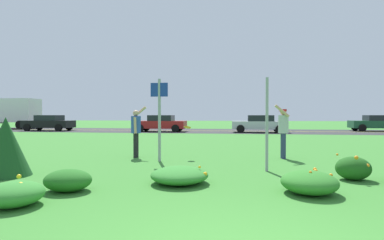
% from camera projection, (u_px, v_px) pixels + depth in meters
% --- Properties ---
extents(ground_plane, '(120.00, 120.00, 0.00)m').
position_uv_depth(ground_plane, '(240.00, 145.00, 15.73)').
color(ground_plane, '#387A2D').
extents(highway_strip, '(120.00, 8.27, 0.01)m').
position_uv_depth(highway_strip, '(240.00, 131.00, 28.45)').
color(highway_strip, '#2D2D30').
rests_on(highway_strip, ground).
extents(highway_center_stripe, '(120.00, 0.16, 0.00)m').
position_uv_depth(highway_center_stripe, '(240.00, 131.00, 28.45)').
color(highway_center_stripe, yellow).
rests_on(highway_center_stripe, ground).
extents(daylily_clump_front_left, '(0.93, 0.96, 0.46)m').
position_uv_depth(daylily_clump_front_left, '(14.00, 194.00, 5.15)').
color(daylily_clump_front_left, '#337F2D').
rests_on(daylily_clump_front_left, ground).
extents(daylily_clump_mid_center, '(0.94, 0.86, 0.43)m').
position_uv_depth(daylily_clump_mid_center, '(68.00, 180.00, 6.16)').
color(daylily_clump_mid_center, '#23661E').
rests_on(daylily_clump_mid_center, ground).
extents(daylily_clump_front_right, '(0.78, 0.69, 0.60)m').
position_uv_depth(daylily_clump_front_right, '(353.00, 168.00, 7.21)').
color(daylily_clump_front_right, '#1E5619').
rests_on(daylily_clump_front_right, ground).
extents(daylily_clump_mid_left, '(1.06, 1.16, 0.46)m').
position_uv_depth(daylily_clump_mid_left, '(309.00, 182.00, 5.98)').
color(daylily_clump_mid_left, '#2D7526').
rests_on(daylily_clump_mid_left, ground).
extents(daylily_clump_mid_right, '(1.26, 1.32, 0.39)m').
position_uv_depth(daylily_clump_mid_right, '(180.00, 175.00, 6.85)').
color(daylily_clump_mid_right, '#337F2D').
rests_on(daylily_clump_mid_right, ground).
extents(sign_post_near_path, '(0.56, 0.10, 2.65)m').
position_uv_depth(sign_post_near_path, '(159.00, 112.00, 10.06)').
color(sign_post_near_path, '#93969B').
rests_on(sign_post_near_path, ground).
extents(sign_post_by_roadside, '(0.07, 0.10, 2.49)m').
position_uv_depth(sign_post_by_roadside, '(267.00, 124.00, 8.33)').
color(sign_post_by_roadside, '#93969B').
rests_on(sign_post_by_roadside, ground).
extents(evergreen_shrub_side, '(1.17, 1.17, 1.45)m').
position_uv_depth(evergreen_shrub_side, '(6.00, 147.00, 7.66)').
color(evergreen_shrub_side, '#19471E').
rests_on(evergreen_shrub_side, ground).
extents(person_thrower_blue_shirt, '(0.50, 0.51, 1.81)m').
position_uv_depth(person_thrower_blue_shirt, '(136.00, 129.00, 11.03)').
color(person_thrower_blue_shirt, '#2D4C9E').
rests_on(person_thrower_blue_shirt, ground).
extents(person_catcher_red_cap_gray_shirt, '(0.51, 0.51, 1.85)m').
position_uv_depth(person_catcher_red_cap_gray_shirt, '(283.00, 128.00, 10.71)').
color(person_catcher_red_cap_gray_shirt, '#B2B2B7').
rests_on(person_catcher_red_cap_gray_shirt, ground).
extents(frisbee_orange, '(0.25, 0.23, 0.13)m').
position_uv_depth(frisbee_orange, '(187.00, 127.00, 10.78)').
color(frisbee_orange, orange).
extents(car_dark_green_leftmost, '(4.50, 2.00, 1.45)m').
position_uv_depth(car_dark_green_leftmost, '(377.00, 123.00, 28.44)').
color(car_dark_green_leftmost, '#194C2D').
rests_on(car_dark_green_leftmost, ground).
extents(car_silver_center_left, '(4.50, 2.00, 1.45)m').
position_uv_depth(car_silver_center_left, '(260.00, 124.00, 26.35)').
color(car_silver_center_left, '#B7BABF').
rests_on(car_silver_center_left, ground).
extents(car_red_center_right, '(4.50, 2.00, 1.45)m').
position_uv_depth(car_red_center_right, '(160.00, 123.00, 27.62)').
color(car_red_center_right, maroon).
rests_on(car_red_center_right, ground).
extents(car_black_rightmost, '(4.50, 2.00, 1.45)m').
position_uv_depth(car_black_rightmost, '(49.00, 123.00, 29.21)').
color(car_black_rightmost, black).
rests_on(car_black_rightmost, ground).
extents(box_truck_gray, '(6.70, 2.46, 3.20)m').
position_uv_depth(box_truck_gray, '(8.00, 112.00, 33.94)').
color(box_truck_gray, slate).
rests_on(box_truck_gray, ground).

